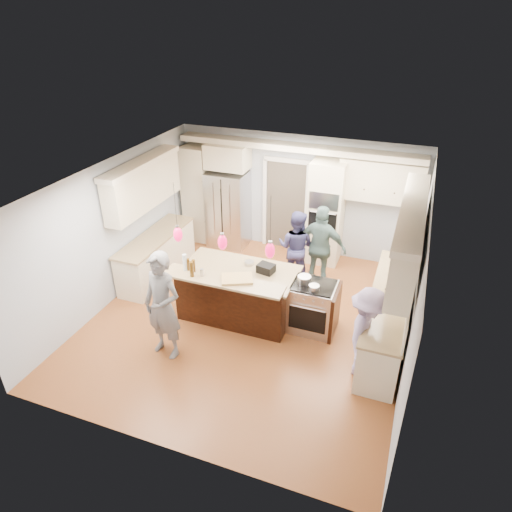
{
  "coord_description": "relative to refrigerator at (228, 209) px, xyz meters",
  "views": [
    {
      "loc": [
        2.5,
        -6.35,
        5.14
      ],
      "look_at": [
        0.0,
        0.35,
        1.15
      ],
      "focal_mm": 32.0,
      "sensor_mm": 36.0,
      "label": 1
    }
  ],
  "objects": [
    {
      "name": "ground_plane",
      "position": [
        1.55,
        -2.64,
        -0.9
      ],
      "size": [
        6.0,
        6.0,
        0.0
      ],
      "primitive_type": "plane",
      "color": "#9E5B2B",
      "rests_on": "ground"
    },
    {
      "name": "room_shell",
      "position": [
        1.55,
        -2.64,
        0.92
      ],
      "size": [
        5.54,
        6.04,
        2.72
      ],
      "color": "#B2BCC6",
      "rests_on": "ground"
    },
    {
      "name": "refrigerator",
      "position": [
        0.0,
        0.0,
        0.0
      ],
      "size": [
        0.9,
        0.7,
        1.8
      ],
      "primitive_type": "cube",
      "color": "#B7B7BC",
      "rests_on": "ground"
    },
    {
      "name": "oven_column",
      "position": [
        2.3,
        0.03,
        0.25
      ],
      "size": [
        0.72,
        0.69,
        2.3
      ],
      "color": "beige",
      "rests_on": "ground"
    },
    {
      "name": "back_upper_cabinets",
      "position": [
        0.8,
        0.12,
        0.77
      ],
      "size": [
        5.3,
        0.61,
        2.54
      ],
      "color": "beige",
      "rests_on": "ground"
    },
    {
      "name": "right_counter_run",
      "position": [
        3.99,
        -2.34,
        0.16
      ],
      "size": [
        0.64,
        3.1,
        2.51
      ],
      "color": "beige",
      "rests_on": "ground"
    },
    {
      "name": "left_cabinets",
      "position": [
        -0.89,
        -1.84,
        0.16
      ],
      "size": [
        0.64,
        2.3,
        2.51
      ],
      "color": "beige",
      "rests_on": "ground"
    },
    {
      "name": "kitchen_island",
      "position": [
        1.3,
        -2.57,
        -0.41
      ],
      "size": [
        2.1,
        1.46,
        1.12
      ],
      "color": "black",
      "rests_on": "ground"
    },
    {
      "name": "island_range",
      "position": [
        2.71,
        -2.49,
        -0.44
      ],
      "size": [
        0.82,
        0.71,
        0.92
      ],
      "color": "#B7B7BC",
      "rests_on": "ground"
    },
    {
      "name": "pendant_lights",
      "position": [
        1.3,
        -3.15,
        0.9
      ],
      "size": [
        1.75,
        0.15,
        1.03
      ],
      "color": "black",
      "rests_on": "ground"
    },
    {
      "name": "person_bar_end",
      "position": [
        0.6,
        -3.97,
        0.04
      ],
      "size": [
        0.75,
        0.56,
        1.87
      ],
      "primitive_type": "imported",
      "rotation": [
        0.0,
        0.0,
        -0.18
      ],
      "color": "slate",
      "rests_on": "ground"
    },
    {
      "name": "person_far_left",
      "position": [
        1.95,
        -1.04,
        -0.12
      ],
      "size": [
        0.79,
        0.63,
        1.57
      ],
      "primitive_type": "imported",
      "rotation": [
        0.0,
        0.0,
        3.09
      ],
      "color": "navy",
      "rests_on": "ground"
    },
    {
      "name": "person_far_right",
      "position": [
        2.46,
        -1.04,
        -0.03
      ],
      "size": [
        1.05,
        0.5,
        1.75
      ],
      "primitive_type": "imported",
      "rotation": [
        0.0,
        0.0,
        3.07
      ],
      "color": "#466361",
      "rests_on": "ground"
    },
    {
      "name": "person_range_side",
      "position": [
        3.71,
        -3.32,
        -0.13
      ],
      "size": [
        0.69,
        1.06,
        1.54
      ],
      "primitive_type": "imported",
      "rotation": [
        0.0,
        0.0,
        1.45
      ],
      "color": "#9E8BBB",
      "rests_on": "ground"
    },
    {
      "name": "floor_rug",
      "position": [
        3.95,
        -2.75,
        -0.89
      ],
      "size": [
        0.74,
        1.0,
        0.01
      ],
      "primitive_type": "cube",
      "rotation": [
        0.0,
        0.0,
        -0.11
      ],
      "color": "#8F744E",
      "rests_on": "ground"
    },
    {
      "name": "water_bottle",
      "position": [
        0.57,
        -3.13,
        0.37
      ],
      "size": [
        0.08,
        0.08,
        0.31
      ],
      "primitive_type": "cylinder",
      "rotation": [
        0.0,
        0.0,
        -0.05
      ],
      "color": "silver",
      "rests_on": "kitchen_island"
    },
    {
      "name": "beer_bottle_a",
      "position": [
        0.62,
        -3.1,
        0.33
      ],
      "size": [
        0.06,
        0.06,
        0.22
      ],
      "primitive_type": "cylinder",
      "rotation": [
        0.0,
        0.0,
        -0.22
      ],
      "color": "#4A300D",
      "rests_on": "kitchen_island"
    },
    {
      "name": "beer_bottle_b",
      "position": [
        0.77,
        -3.27,
        0.36
      ],
      "size": [
        0.09,
        0.09,
        0.28
      ],
      "primitive_type": "cylinder",
      "rotation": [
        0.0,
        0.0,
        0.4
      ],
      "color": "#4A300D",
      "rests_on": "kitchen_island"
    },
    {
      "name": "beer_bottle_c",
      "position": [
        0.73,
        -3.12,
        0.33
      ],
      "size": [
        0.07,
        0.07,
        0.23
      ],
      "primitive_type": "cylinder",
      "rotation": [
        0.0,
        0.0,
        0.29
      ],
      "color": "#4A300D",
      "rests_on": "kitchen_island"
    },
    {
      "name": "drink_can",
      "position": [
        0.92,
        -3.19,
        0.28
      ],
      "size": [
        0.08,
        0.08,
        0.13
      ],
      "primitive_type": "cylinder",
      "rotation": [
        0.0,
        0.0,
        0.22
      ],
      "color": "#B7B7BC",
      "rests_on": "kitchen_island"
    },
    {
      "name": "cutting_board",
      "position": [
        1.52,
        -3.11,
        0.24
      ],
      "size": [
        0.61,
        0.54,
        0.04
      ],
      "primitive_type": "cube",
      "rotation": [
        0.0,
        0.0,
        0.43
      ],
      "color": "tan",
      "rests_on": "kitchen_island"
    },
    {
      "name": "pot_large",
      "position": [
        2.51,
        -2.51,
        0.09
      ],
      "size": [
        0.23,
        0.23,
        0.13
      ],
      "primitive_type": "cylinder",
      "color": "#B7B7BC",
      "rests_on": "island_range"
    },
    {
      "name": "pot_small",
      "position": [
        2.72,
        -2.66,
        0.06
      ],
      "size": [
        0.18,
        0.18,
        0.09
      ],
      "primitive_type": "cylinder",
      "color": "#B7B7BC",
      "rests_on": "island_range"
    }
  ]
}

